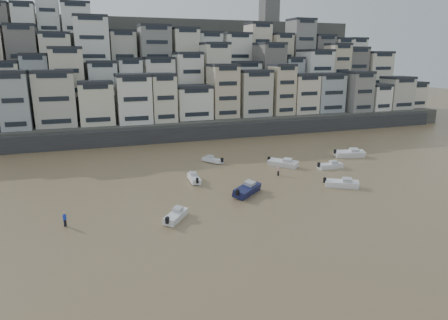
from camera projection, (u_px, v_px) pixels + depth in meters
name	position (u px, v px, depth m)	size (l,w,h in m)	color
ground	(292.00, 294.00, 33.74)	(400.00, 400.00, 0.00)	#8C6F4B
harbor_wall	(196.00, 133.00, 95.80)	(140.00, 3.00, 3.50)	#38383A
hillside	(177.00, 77.00, 130.82)	(141.04, 66.00, 50.00)	#4C4C47
boat_e	(283.00, 162.00, 72.63)	(5.98, 1.96, 1.63)	silver
boat_c	(247.00, 189.00, 58.02)	(6.35, 2.08, 1.73)	#161944
boat_g	(350.00, 153.00, 79.56)	(6.44, 2.11, 1.76)	silver
boat_b	(342.00, 182.00, 61.21)	(5.47, 1.79, 1.49)	white
boat_f	(194.00, 178.00, 63.96)	(4.88, 1.60, 1.33)	white
boat_h	(213.00, 159.00, 75.50)	(4.72, 1.54, 1.29)	silver
boat_d	(330.00, 165.00, 71.55)	(5.02, 1.64, 1.37)	silver
boat_j	(176.00, 215.00, 49.00)	(4.95, 1.62, 1.35)	white
person_blue	(65.00, 219.00, 47.07)	(0.44, 0.44, 1.74)	#1A37C4
person_pink	(278.00, 171.00, 67.16)	(0.44, 0.44, 1.74)	#CF929A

